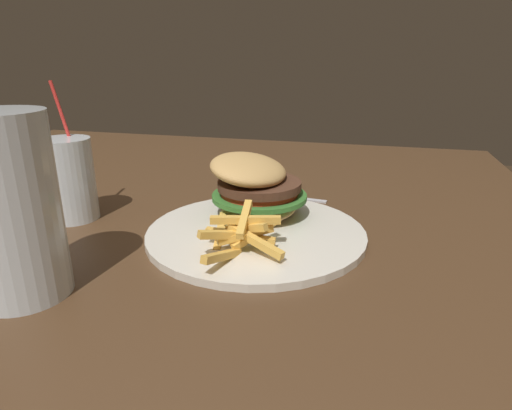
% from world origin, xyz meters
% --- Properties ---
extents(dining_table, '(1.55, 1.31, 0.76)m').
position_xyz_m(dining_table, '(0.00, 0.00, 0.69)').
color(dining_table, '#4C331E').
rests_on(dining_table, ground_plane).
extents(meal_plate_near, '(0.30, 0.30, 0.11)m').
position_xyz_m(meal_plate_near, '(0.12, -0.21, 0.80)').
color(meal_plate_near, silver).
rests_on(meal_plate_near, dining_table).
extents(beer_glass, '(0.09, 0.09, 0.19)m').
position_xyz_m(beer_glass, '(-0.11, -0.02, 0.85)').
color(beer_glass, silver).
rests_on(beer_glass, dining_table).
extents(juice_glass, '(0.07, 0.07, 0.20)m').
position_xyz_m(juice_glass, '(0.09, 0.07, 0.82)').
color(juice_glass, silver).
rests_on(juice_glass, dining_table).
extents(spoon, '(0.05, 0.16, 0.01)m').
position_xyz_m(spoon, '(0.27, -0.17, 0.77)').
color(spoon, silver).
rests_on(spoon, dining_table).
extents(meal_plate_far, '(0.22, 0.22, 0.10)m').
position_xyz_m(meal_plate_far, '(0.26, 0.35, 0.80)').
color(meal_plate_far, silver).
rests_on(meal_plate_far, dining_table).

